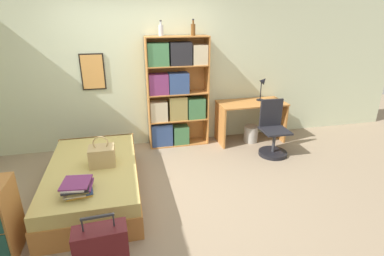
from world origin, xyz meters
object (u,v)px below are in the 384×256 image
handbag (102,156)px  bookcase (175,94)px  bed (94,180)px  waste_bin (251,134)px  bottle_brown (193,29)px  desk_chair (273,138)px  suitcase (102,253)px  desk (251,114)px  book_stack_on_bed (77,187)px  bottle_green (161,30)px  desk_lamp (263,84)px

handbag → bookcase: bookcase is taller
bed → waste_bin: bed is taller
bottle_brown → bookcase: bearing=174.5°
bottle_brown → desk_chair: size_ratio=0.28×
suitcase → bookcase: bookcase is taller
bed → suitcase: size_ratio=2.89×
bed → desk_chair: size_ratio=2.12×
handbag → desk: size_ratio=0.33×
bed → handbag: 0.37m
desk → waste_bin: 0.37m
book_stack_on_bed → desk: size_ratio=0.31×
handbag → book_stack_on_bed: size_ratio=1.06×
bookcase → bottle_brown: 1.08m
bookcase → desk: bookcase is taller
bookcase → desk: 1.42m
handbag → waste_bin: 2.81m
suitcase → bottle_green: bottle_green is taller
bookcase → waste_bin: bookcase is taller
desk → desk_chair: size_ratio=1.31×
bed → bookcase: bookcase is taller
book_stack_on_bed → bottle_brown: bearing=48.5°
book_stack_on_bed → bookcase: bookcase is taller
bottle_brown → desk_chair: 2.17m
handbag → bookcase: (1.16, 1.38, 0.37)m
bottle_green → waste_bin: (1.55, -0.23, -1.81)m
handbag → waste_bin: handbag is taller
bed → book_stack_on_bed: size_ratio=5.27×
bed → handbag: (0.13, -0.03, 0.35)m
bottle_green → desk_lamp: (1.77, -0.09, -0.94)m
bookcase → desk_lamp: bookcase is taller
bed → handbag: handbag is taller
bottle_green → desk_chair: size_ratio=0.26×
bottle_green → waste_bin: 2.39m
suitcase → bottle_brown: (1.44, 2.69, 1.70)m
bed → desk_chair: 2.86m
bed → waste_bin: size_ratio=6.56×
book_stack_on_bed → bottle_brown: bottle_brown is taller
handbag → desk: (2.52, 1.24, -0.06)m
desk_lamp → waste_bin: size_ratio=1.49×
waste_bin → desk_lamp: bearing=31.5°
desk_chair → bed: bearing=-167.9°
bed → desk_lamp: desk_lamp is taller
bottle_brown → handbag: bearing=-137.6°
suitcase → bottle_green: 3.36m
desk → desk_lamp: desk_lamp is taller
bottle_green → desk: bottle_green is taller
bottle_brown → desk: bottle_brown is taller
handbag → desk_lamp: size_ratio=0.89×
bottle_brown → desk_lamp: bearing=-1.3°
bed → desk_lamp: bearing=24.1°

